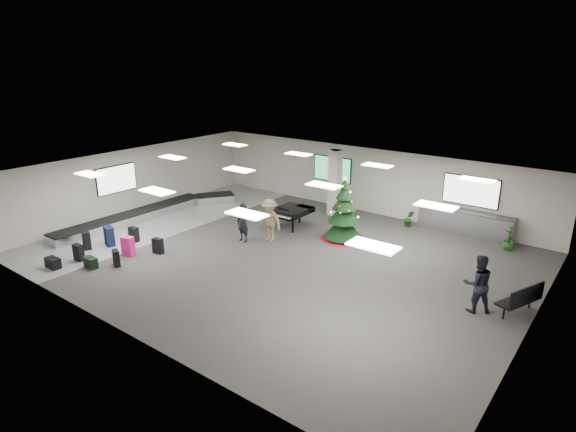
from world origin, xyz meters
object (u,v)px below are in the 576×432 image
Objects in this scene: service_counter at (465,223)px; traveler_a at (243,222)px; traveler_b at (270,220)px; potted_plant_left at (409,218)px; bench at (523,298)px; grand_piano at (291,211)px; traveler_bench at (478,284)px; pink_suitcase at (128,246)px; baggage_carousel at (151,213)px; christmas_tree at (344,218)px; potted_plant_right at (509,240)px.

traveler_a is at bearing -138.11° from service_counter.
traveler_b is 2.30× the size of potted_plant_left.
bench is at bearing -41.97° from potted_plant_left.
traveler_b is at bearing -137.86° from service_counter.
grand_piano reaches higher than bench.
traveler_b is 0.99× the size of traveler_bench.
bench is 2.08× the size of potted_plant_left.
pink_suitcase is (-9.69, -10.22, -0.16)m from service_counter.
traveler_bench is at bearing 4.45° from traveler_a.
service_counter is at bearing 27.67° from baggage_carousel.
potted_plant_left is (-4.77, 5.95, -0.52)m from traveler_bench.
grand_piano is (6.21, 3.00, 0.51)m from baggage_carousel.
service_counter reaches higher than pink_suitcase.
grand_piano is at bearing -54.23° from traveler_bench.
traveler_bench is (15.27, 0.28, 0.71)m from baggage_carousel.
christmas_tree reaches higher than traveler_a.
service_counter reaches higher than baggage_carousel.
pink_suitcase is 0.47× the size of traveler_a.
traveler_b is at bearing 9.16° from baggage_carousel.
traveler_a is 1.94× the size of potted_plant_right.
grand_piano is 9.16m from potted_plant_right.
grand_piano is 2.25× the size of potted_plant_left.
christmas_tree is at bearing -174.58° from bench.
traveler_bench is at bearing -69.34° from service_counter.
bench is 1.90× the size of potted_plant_right.
potted_plant_left is (1.60, 3.12, -0.55)m from christmas_tree.
traveler_bench is at bearing -51.27° from potted_plant_left.
pink_suitcase is 0.91× the size of potted_plant_right.
traveler_b is (-9.87, 0.17, 0.35)m from bench.
potted_plant_right is (4.33, -0.16, 0.04)m from potted_plant_left.
service_counter is at bearing 46.73° from traveler_a.
traveler_b reaches higher than potted_plant_right.
traveler_b is 8.74m from traveler_bench.
traveler_bench is 2.32× the size of potted_plant_left.
christmas_tree is 4.22m from traveler_a.
potted_plant_right is at bearing 28.39° from pink_suitcase.
traveler_a is at bearing 3.48° from baggage_carousel.
potted_plant_left is (4.78, 5.88, -0.44)m from traveler_a.
traveler_a reaches higher than pink_suitcase.
potted_plant_right is (5.92, 2.96, -0.52)m from christmas_tree.
baggage_carousel is 16.47m from bench.
baggage_carousel is 5.77m from traveler_a.
traveler_a is at bearing -139.03° from christmas_tree.
grand_piano is 1.08× the size of bench.
pink_suitcase is at bearing -133.48° from service_counter.
service_counter is at bearing -106.85° from traveler_bench.
traveler_bench reaches higher than traveler_a.
traveler_a is at bearing -137.84° from traveler_b.
grand_piano is (-6.63, -3.73, 0.18)m from service_counter.
traveler_a is (-10.72, -0.54, 0.28)m from bench.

